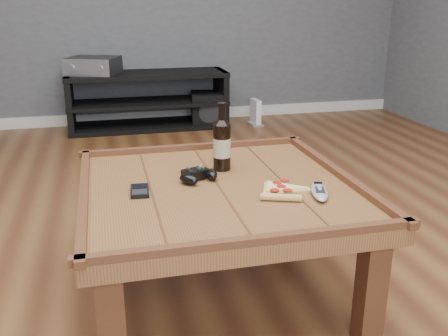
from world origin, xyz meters
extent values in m
plane|color=#4D2916|center=(0.00, 0.00, 0.00)|extent=(6.00, 6.00, 0.00)
cube|color=silver|center=(0.00, 2.99, 0.05)|extent=(5.00, 0.02, 0.10)
cube|color=#583819|center=(0.00, 0.00, 0.42)|extent=(1.00, 1.00, 0.06)
cube|color=#422311|center=(-0.42, -0.42, 0.20)|extent=(0.08, 0.08, 0.39)
cube|color=#422311|center=(0.42, -0.42, 0.20)|extent=(0.08, 0.08, 0.39)
cube|color=#422311|center=(-0.42, 0.42, 0.20)|extent=(0.08, 0.08, 0.39)
cube|color=#422311|center=(0.42, 0.42, 0.20)|extent=(0.08, 0.08, 0.39)
cube|color=#422311|center=(0.00, 0.48, 0.46)|extent=(1.03, 0.03, 0.03)
cube|color=#422311|center=(0.00, -0.48, 0.46)|extent=(1.03, 0.03, 0.03)
cube|color=#422311|center=(0.48, 0.00, 0.46)|extent=(0.03, 1.03, 0.03)
cube|color=#422311|center=(-0.48, 0.00, 0.46)|extent=(0.03, 1.03, 0.03)
cube|color=black|center=(0.00, 2.75, 0.48)|extent=(1.40, 0.45, 0.04)
cube|color=black|center=(0.00, 2.75, 0.23)|extent=(1.40, 0.45, 0.03)
cube|color=black|center=(0.00, 2.75, 0.02)|extent=(1.40, 0.45, 0.04)
cube|color=black|center=(-0.67, 2.75, 0.25)|extent=(0.05, 0.44, 0.50)
cube|color=black|center=(0.67, 2.75, 0.25)|extent=(0.05, 0.44, 0.50)
cylinder|color=black|center=(0.06, 0.18, 0.54)|extent=(0.07, 0.07, 0.19)
cone|color=black|center=(0.06, 0.18, 0.65)|extent=(0.07, 0.07, 0.03)
cylinder|color=black|center=(0.06, 0.18, 0.69)|extent=(0.03, 0.03, 0.07)
cylinder|color=black|center=(0.06, 0.18, 0.72)|extent=(0.04, 0.04, 0.01)
cylinder|color=tan|center=(0.06, 0.18, 0.54)|extent=(0.07, 0.07, 0.08)
cube|color=black|center=(-0.07, 0.09, 0.47)|extent=(0.11, 0.09, 0.03)
ellipsoid|color=black|center=(-0.10, 0.04, 0.47)|extent=(0.09, 0.09, 0.04)
ellipsoid|color=black|center=(-0.01, 0.07, 0.47)|extent=(0.05, 0.08, 0.04)
cylinder|color=black|center=(-0.10, 0.09, 0.49)|extent=(0.02, 0.02, 0.01)
cylinder|color=black|center=(-0.06, 0.08, 0.49)|extent=(0.02, 0.02, 0.01)
cylinder|color=yellow|center=(-0.04, 0.12, 0.49)|extent=(0.01, 0.01, 0.01)
cylinder|color=red|center=(-0.03, 0.11, 0.49)|extent=(0.01, 0.01, 0.01)
cylinder|color=#0C33CC|center=(-0.05, 0.10, 0.49)|extent=(0.01, 0.01, 0.01)
cylinder|color=#0C9919|center=(-0.04, 0.10, 0.49)|extent=(0.01, 0.01, 0.01)
cylinder|color=tan|center=(0.18, -0.20, 0.46)|extent=(0.14, 0.07, 0.03)
cylinder|color=#9C2714|center=(0.17, -0.14, 0.47)|extent=(0.03, 0.03, 0.00)
cylinder|color=#9C2714|center=(0.22, -0.15, 0.47)|extent=(0.03, 0.03, 0.00)
cylinder|color=#9C2714|center=(0.21, -0.11, 0.47)|extent=(0.03, 0.03, 0.00)
cylinder|color=#9C2714|center=(0.21, -0.07, 0.47)|extent=(0.03, 0.03, 0.00)
cylinder|color=#9C2714|center=(0.24, -0.06, 0.47)|extent=(0.03, 0.03, 0.00)
cube|color=black|center=(-0.29, 0.00, 0.46)|extent=(0.07, 0.12, 0.01)
cube|color=black|center=(-0.29, 0.02, 0.47)|extent=(0.05, 0.05, 0.00)
cube|color=black|center=(-0.29, -0.03, 0.47)|extent=(0.06, 0.05, 0.00)
ellipsoid|color=#9498A0|center=(0.33, -0.18, 0.46)|extent=(0.11, 0.20, 0.03)
cube|color=black|center=(0.34, -0.13, 0.47)|extent=(0.03, 0.03, 0.00)
cube|color=black|center=(0.32, -0.19, 0.47)|extent=(0.05, 0.07, 0.00)
cube|color=black|center=(-0.45, 2.75, 0.57)|extent=(0.50, 0.46, 0.14)
cube|color=#A8AAB2|center=(-0.51, 2.60, 0.57)|extent=(0.38, 0.16, 0.14)
cylinder|color=#A8AAB2|center=(-0.63, 2.64, 0.57)|extent=(0.05, 0.03, 0.05)
cylinder|color=#A8AAB2|center=(-0.40, 2.54, 0.57)|extent=(0.05, 0.03, 0.05)
cube|color=black|center=(0.54, 2.70, 0.15)|extent=(0.34, 0.34, 0.30)
cylinder|color=black|center=(0.52, 2.55, 0.15)|extent=(0.19, 0.04, 0.19)
cube|color=gray|center=(0.97, 2.62, 0.01)|extent=(0.12, 0.20, 0.02)
cube|color=white|center=(0.97, 2.62, 0.13)|extent=(0.06, 0.17, 0.22)
camera|label=1|loc=(-0.40, -1.70, 1.11)|focal=40.00mm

